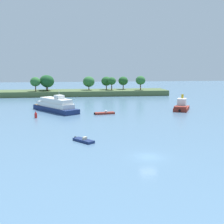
{
  "coord_description": "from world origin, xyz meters",
  "views": [
    {
      "loc": [
        -11.3,
        -43.46,
        14.04
      ],
      "look_at": [
        -0.84,
        36.66,
        1.2
      ],
      "focal_mm": 48.46,
      "sensor_mm": 36.0,
      "label": 1
    }
  ],
  "objects_px": {
    "fishing_skiff": "(84,140)",
    "white_riverboat": "(55,106)",
    "channel_buoy_red": "(36,115)",
    "tugboat": "(182,106)",
    "small_motorboat": "(105,113)"
  },
  "relations": [
    {
      "from": "small_motorboat",
      "to": "fishing_skiff",
      "type": "xyz_separation_m",
      "value": [
        -7.09,
        -30.28,
        -0.02
      ]
    },
    {
      "from": "tugboat",
      "to": "white_riverboat",
      "type": "distance_m",
      "value": 38.31
    },
    {
      "from": "small_motorboat",
      "to": "white_riverboat",
      "type": "bearing_deg",
      "value": 154.59
    },
    {
      "from": "tugboat",
      "to": "channel_buoy_red",
      "type": "height_order",
      "value": "tugboat"
    },
    {
      "from": "tugboat",
      "to": "fishing_skiff",
      "type": "bearing_deg",
      "value": -132.4
    },
    {
      "from": "tugboat",
      "to": "white_riverboat",
      "type": "height_order",
      "value": "white_riverboat"
    },
    {
      "from": "small_motorboat",
      "to": "tugboat",
      "type": "height_order",
      "value": "tugboat"
    },
    {
      "from": "white_riverboat",
      "to": "channel_buoy_red",
      "type": "xyz_separation_m",
      "value": [
        -4.55,
        -10.54,
        -0.93
      ]
    },
    {
      "from": "fishing_skiff",
      "to": "white_riverboat",
      "type": "relative_size",
      "value": 0.25
    },
    {
      "from": "fishing_skiff",
      "to": "white_riverboat",
      "type": "height_order",
      "value": "white_riverboat"
    },
    {
      "from": "white_riverboat",
      "to": "channel_buoy_red",
      "type": "bearing_deg",
      "value": -113.36
    },
    {
      "from": "small_motorboat",
      "to": "fishing_skiff",
      "type": "bearing_deg",
      "value": -103.17
    },
    {
      "from": "tugboat",
      "to": "white_riverboat",
      "type": "xyz_separation_m",
      "value": [
        -38.21,
        2.78,
        0.53
      ]
    },
    {
      "from": "fishing_skiff",
      "to": "white_riverboat",
      "type": "distance_m",
      "value": 37.65
    },
    {
      "from": "fishing_skiff",
      "to": "tugboat",
      "type": "xyz_separation_m",
      "value": [
        31.21,
        34.19,
        0.95
      ]
    }
  ]
}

